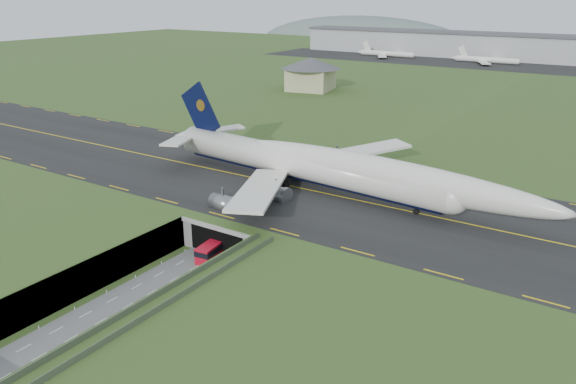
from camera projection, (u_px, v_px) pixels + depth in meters
The scene contains 10 objects.
ground at pixel (187, 273), 95.49m from camera, with size 900.00×900.00×0.00m, color #354E1F.
airfield_deck at pixel (186, 258), 94.47m from camera, with size 800.00×800.00×6.00m, color gray.
trench_road at pixel (155, 292), 89.55m from camera, with size 12.00×75.00×0.20m, color slate.
taxiway at pixel (292, 187), 119.41m from camera, with size 800.00×44.00×0.18m, color black.
tunnel_portal at pixel (246, 223), 107.52m from camera, with size 17.00×22.30×6.00m.
guideway at pixel (146, 317), 72.97m from camera, with size 3.00×53.00×7.05m.
jumbo_jet at pixel (327, 168), 114.28m from camera, with size 93.53×60.17×19.97m.
shuttle_tram at pixel (213, 250), 100.17m from camera, with size 3.76×7.78×3.05m.
service_building at pixel (311, 71), 233.03m from camera, with size 29.09×29.09×13.54m.
cargo_terminal at pixel (540, 48), 326.53m from camera, with size 320.00×67.00×15.60m.
Camera 1 is at (61.10, -61.80, 45.34)m, focal length 35.00 mm.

